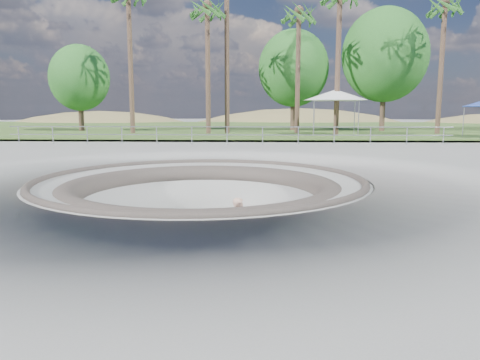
% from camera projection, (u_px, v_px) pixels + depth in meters
% --- Properties ---
extents(ground, '(180.00, 180.00, 0.00)m').
position_uv_depth(ground, '(201.00, 180.00, 14.57)').
color(ground, '#969591').
rests_on(ground, ground).
extents(skate_bowl, '(14.00, 14.00, 4.10)m').
position_uv_depth(skate_bowl, '(201.00, 237.00, 14.85)').
color(skate_bowl, '#969591').
rests_on(skate_bowl, ground).
extents(grass_strip, '(180.00, 36.00, 0.12)m').
position_uv_depth(grass_strip, '(242.00, 128.00, 48.11)').
color(grass_strip, '#3E5522').
rests_on(grass_strip, ground).
extents(distant_hills, '(103.20, 45.00, 28.60)m').
position_uv_depth(distant_hills, '(272.00, 169.00, 71.94)').
color(distant_hills, olive).
rests_on(distant_hills, ground).
extents(safety_railing, '(25.00, 0.06, 1.03)m').
position_uv_depth(safety_railing, '(227.00, 135.00, 26.31)').
color(safety_railing, '#96989E').
rests_on(safety_railing, ground).
extents(skateboard, '(0.88, 0.36, 0.09)m').
position_uv_depth(skateboard, '(240.00, 255.00, 12.98)').
color(skateboard, brown).
rests_on(skateboard, ground).
extents(skater, '(0.49, 0.65, 1.61)m').
position_uv_depth(skater, '(240.00, 226.00, 12.86)').
color(skater, '#D8A58C').
rests_on(skater, skateboard).
extents(canopy_white, '(6.40, 6.40, 3.25)m').
position_uv_depth(canopy_white, '(336.00, 95.00, 33.64)').
color(canopy_white, '#96989E').
rests_on(canopy_white, ground).
extents(palm_b, '(2.60, 2.60, 10.36)m').
position_uv_depth(palm_b, '(207.00, 13.00, 34.49)').
color(palm_b, brown).
rests_on(palm_b, ground).
extents(palm_d, '(2.60, 2.60, 10.16)m').
position_uv_depth(palm_d, '(299.00, 18.00, 35.38)').
color(palm_d, brown).
rests_on(palm_d, ground).
extents(palm_f, '(2.60, 2.60, 10.59)m').
position_uv_depth(palm_f, '(445.00, 10.00, 34.29)').
color(palm_f, brown).
rests_on(palm_f, ground).
extents(bushy_tree_left, '(5.11, 4.64, 7.37)m').
position_uv_depth(bushy_tree_left, '(79.00, 78.00, 39.64)').
color(bushy_tree_left, brown).
rests_on(bushy_tree_left, ground).
extents(bushy_tree_mid, '(6.07, 5.52, 8.76)m').
position_uv_depth(bushy_tree_mid, '(294.00, 68.00, 40.44)').
color(bushy_tree_mid, brown).
rests_on(bushy_tree_mid, ground).
extents(bushy_tree_right, '(7.16, 6.51, 10.32)m').
position_uv_depth(bushy_tree_right, '(385.00, 55.00, 38.96)').
color(bushy_tree_right, brown).
rests_on(bushy_tree_right, ground).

